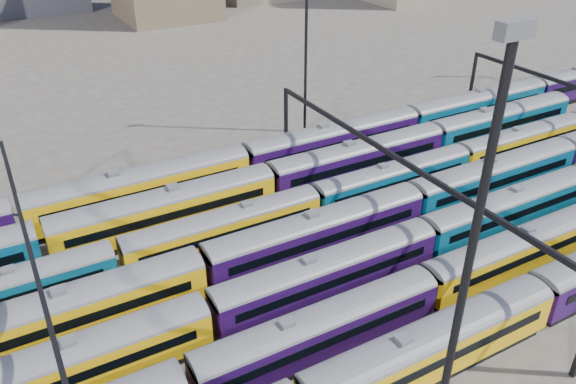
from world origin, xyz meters
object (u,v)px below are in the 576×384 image
rake_1 (320,328)px  mast_2 (460,308)px  rake_2 (328,270)px  rake_0 (538,295)px

rake_1 → mast_2: (-1.08, -12.00, 11.51)m
rake_1 → rake_2: (3.82, 5.00, 0.11)m
rake_0 → mast_2: mast_2 is taller
rake_0 → rake_2: 15.53m
mast_2 → rake_0: bearing=22.6°
rake_2 → mast_2: 21.05m
rake_2 → mast_2: bearing=-106.1°
rake_0 → mast_2: size_ratio=4.69×
rake_2 → mast_2: size_ratio=3.87×
rake_2 → rake_1: bearing=-127.4°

